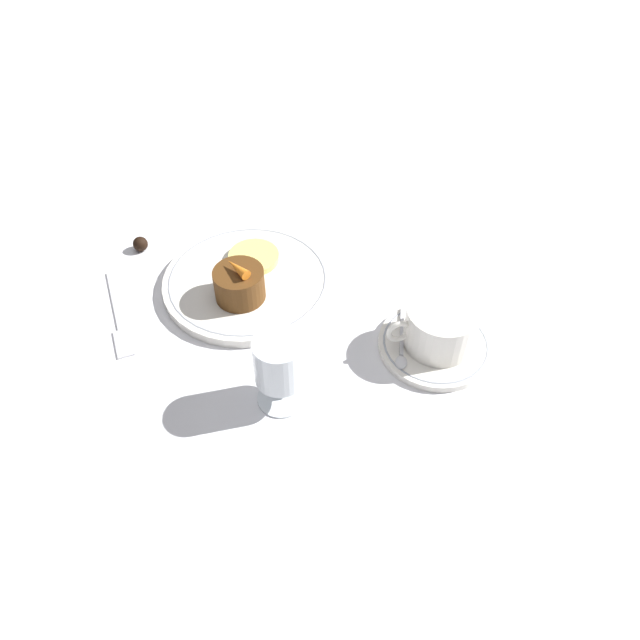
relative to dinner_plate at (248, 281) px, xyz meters
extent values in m
plane|color=white|center=(-0.03, 0.02, -0.01)|extent=(3.00, 3.00, 0.00)
cylinder|color=white|center=(0.00, 0.00, 0.00)|extent=(0.24, 0.24, 0.01)
torus|color=#999EA8|center=(0.00, 0.00, 0.00)|extent=(0.23, 0.23, 0.00)
cylinder|color=white|center=(-0.23, 0.17, 0.00)|extent=(0.15, 0.15, 0.01)
torus|color=#999EA8|center=(-0.23, 0.17, 0.00)|extent=(0.14, 0.14, 0.00)
cylinder|color=white|center=(-0.23, 0.17, 0.03)|extent=(0.09, 0.09, 0.06)
cylinder|color=#331E0F|center=(-0.23, 0.17, 0.03)|extent=(0.08, 0.08, 0.05)
torus|color=white|center=(-0.17, 0.17, 0.03)|extent=(0.04, 0.01, 0.04)
cube|color=silver|center=(-0.19, 0.14, 0.00)|extent=(0.03, 0.08, 0.00)
ellipsoid|color=silver|center=(-0.17, 0.20, 0.00)|extent=(0.02, 0.03, 0.00)
cylinder|color=silver|center=(-0.01, 0.21, -0.01)|extent=(0.06, 0.06, 0.01)
cylinder|color=silver|center=(-0.01, 0.21, 0.01)|extent=(0.01, 0.01, 0.04)
cylinder|color=silver|center=(-0.01, 0.21, 0.06)|extent=(0.06, 0.06, 0.06)
cylinder|color=#470A14|center=(-0.01, 0.21, 0.05)|extent=(0.05, 0.05, 0.03)
cube|color=silver|center=(0.19, -0.01, -0.01)|extent=(0.03, 0.12, 0.01)
cube|color=silver|center=(0.18, 0.08, -0.01)|extent=(0.03, 0.05, 0.01)
cylinder|color=#563314|center=(0.01, 0.03, 0.03)|extent=(0.07, 0.07, 0.05)
cone|color=orange|center=(0.01, 0.03, 0.06)|extent=(0.03, 0.04, 0.01)
cylinder|color=#EFE075|center=(-0.02, -0.04, 0.01)|extent=(0.07, 0.07, 0.01)
sphere|color=black|center=(0.15, -0.11, 0.00)|extent=(0.02, 0.02, 0.02)
camera|label=1|loc=(0.04, 0.67, 0.62)|focal=35.00mm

